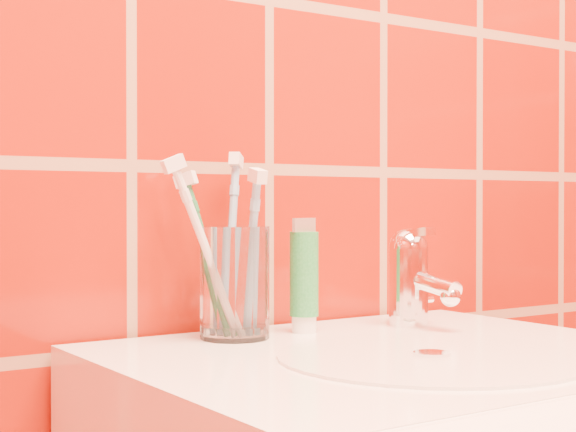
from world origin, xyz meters
TOP-DOWN VIEW (x-y plane):
  - wall_back at (0.00, 1.21)m, footprint 2.20×0.02m
  - glass_tumbler at (-0.10, 1.12)m, footprint 0.09×0.09m
  - toothpaste_tube at (-0.01, 1.12)m, footprint 0.04×0.03m
  - faucet at (0.14, 1.09)m, footprint 0.05×0.11m
  - toothbrush_0 at (-0.13, 1.12)m, footprint 0.11×0.11m
  - toothbrush_1 at (-0.09, 1.10)m, footprint 0.04×0.10m
  - toothbrush_2 at (-0.09, 1.15)m, footprint 0.12×0.12m
  - toothbrush_3 at (-0.12, 1.14)m, footprint 0.12×0.13m

SIDE VIEW (x-z plane):
  - glass_tumbler at x=-0.10m, z-range 0.85..0.97m
  - toothpaste_tube at x=-0.01m, z-range 0.85..0.98m
  - faucet at x=0.14m, z-range 0.85..0.97m
  - toothbrush_3 at x=-0.12m, z-range 0.84..1.04m
  - toothbrush_1 at x=-0.09m, z-range 0.84..1.04m
  - toothbrush_0 at x=-0.13m, z-range 0.85..1.05m
  - toothbrush_2 at x=-0.09m, z-range 0.84..1.06m
  - wall_back at x=0.00m, z-range 0.00..2.50m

